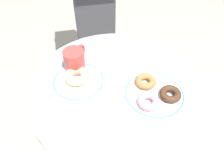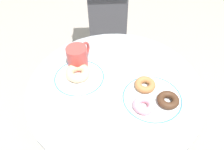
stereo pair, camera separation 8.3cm
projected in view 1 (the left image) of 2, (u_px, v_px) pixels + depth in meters
The scene contains 8 objects.
cafe_table at pixel (115, 119), 1.09m from camera, with size 0.70×0.70×0.77m.
plate_left at pixel (79, 81), 0.91m from camera, with size 0.21×0.21×0.01m.
plate_right at pixel (154, 94), 0.87m from camera, with size 0.23×0.23×0.01m.
donut_glazed at pixel (77, 76), 0.90m from camera, with size 0.10×0.10×0.04m, color #E0B789.
donut_chocolate at pixel (170, 94), 0.84m from camera, with size 0.08×0.08×0.03m, color #422819.
donut_cinnamon at pixel (146, 81), 0.89m from camera, with size 0.08×0.08×0.03m, color #A36B3D.
donut_pink_frosted at pixel (148, 101), 0.82m from camera, with size 0.08×0.08×0.03m, color pink.
coffee_mug at pixel (75, 61), 0.93m from camera, with size 0.09×0.13×0.10m.
Camera 1 is at (0.05, -0.60, 1.45)m, focal length 36.32 mm.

